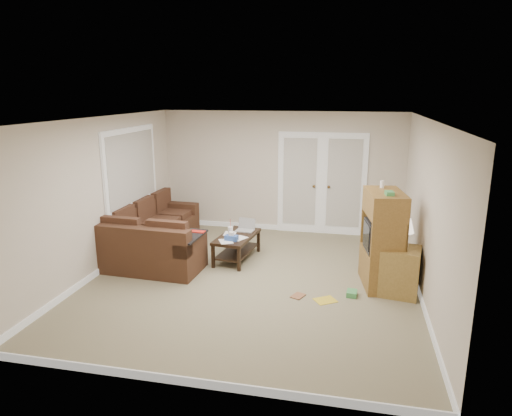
% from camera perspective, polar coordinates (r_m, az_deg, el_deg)
% --- Properties ---
extents(floor, '(5.50, 5.50, 0.00)m').
position_cam_1_polar(floor, '(7.27, -0.43, -8.98)').
color(floor, gray).
rests_on(floor, ground).
extents(ceiling, '(5.00, 5.50, 0.02)m').
position_cam_1_polar(ceiling, '(6.69, -0.48, 11.10)').
color(ceiling, white).
rests_on(ceiling, wall_back).
extents(wall_left, '(0.02, 5.50, 2.50)m').
position_cam_1_polar(wall_left, '(7.79, -18.72, 1.51)').
color(wall_left, beige).
rests_on(wall_left, floor).
extents(wall_right, '(0.02, 5.50, 2.50)m').
position_cam_1_polar(wall_right, '(6.80, 20.58, -0.45)').
color(wall_right, beige).
rests_on(wall_right, floor).
extents(wall_back, '(5.00, 0.02, 2.50)m').
position_cam_1_polar(wall_back, '(9.52, 3.13, 4.48)').
color(wall_back, beige).
rests_on(wall_back, floor).
extents(wall_front, '(5.00, 0.02, 2.50)m').
position_cam_1_polar(wall_front, '(4.35, -8.36, -7.82)').
color(wall_front, beige).
rests_on(wall_front, floor).
extents(baseboards, '(5.00, 5.50, 0.10)m').
position_cam_1_polar(baseboards, '(7.25, -0.43, -8.62)').
color(baseboards, silver).
rests_on(baseboards, floor).
extents(french_doors, '(1.80, 0.05, 2.13)m').
position_cam_1_polar(french_doors, '(9.43, 8.19, 2.94)').
color(french_doors, silver).
rests_on(french_doors, floor).
extents(window_left, '(0.05, 1.92, 1.42)m').
position_cam_1_polar(window_left, '(8.58, -15.31, 4.93)').
color(window_left, silver).
rests_on(window_left, wall_left).
extents(sectional_sofa, '(1.82, 2.75, 0.82)m').
position_cam_1_polar(sectional_sofa, '(8.42, -12.78, -3.71)').
color(sectional_sofa, '#462A1B').
rests_on(sectional_sofa, floor).
extents(coffee_table, '(0.67, 1.14, 0.74)m').
position_cam_1_polar(coffee_table, '(8.06, -2.34, -4.75)').
color(coffee_table, black).
rests_on(coffee_table, floor).
extents(tv_armoire, '(0.63, 0.98, 1.57)m').
position_cam_1_polar(tv_armoire, '(7.09, 15.50, -3.74)').
color(tv_armoire, olive).
rests_on(tv_armoire, floor).
extents(side_cabinet, '(0.62, 0.62, 1.14)m').
position_cam_1_polar(side_cabinet, '(6.98, 17.56, -7.06)').
color(side_cabinet, olive).
rests_on(side_cabinet, floor).
extents(space_heater, '(0.13, 0.11, 0.29)m').
position_cam_1_polar(space_heater, '(9.40, 15.91, -3.13)').
color(space_heater, white).
rests_on(space_heater, floor).
extents(floor_magazine, '(0.38, 0.36, 0.01)m').
position_cam_1_polar(floor_magazine, '(6.68, 8.66, -11.34)').
color(floor_magazine, gold).
rests_on(floor_magazine, floor).
extents(floor_greenbox, '(0.16, 0.20, 0.08)m').
position_cam_1_polar(floor_greenbox, '(6.87, 11.89, -10.40)').
color(floor_greenbox, '#459850').
rests_on(floor_greenbox, floor).
extents(floor_book, '(0.23, 0.26, 0.02)m').
position_cam_1_polar(floor_book, '(6.79, 4.68, -10.73)').
color(floor_book, brown).
rests_on(floor_book, floor).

